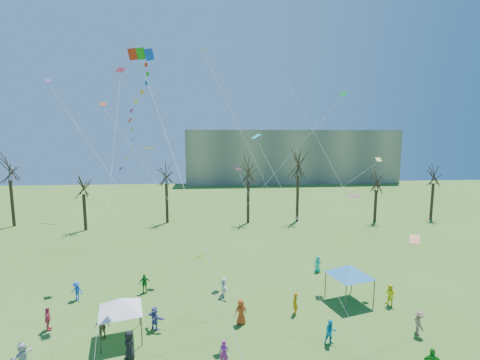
{
  "coord_description": "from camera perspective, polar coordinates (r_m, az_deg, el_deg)",
  "views": [
    {
      "loc": [
        -1.33,
        -14.41,
        13.64
      ],
      "look_at": [
        0.38,
        5.0,
        11.0
      ],
      "focal_mm": 25.0,
      "sensor_mm": 36.0,
      "label": 1
    }
  ],
  "objects": [
    {
      "name": "festival_crowd",
      "position": [
        24.13,
        -3.43,
        -24.28
      ],
      "size": [
        26.5,
        17.81,
        1.86
      ],
      "color": "red",
      "rests_on": "ground"
    },
    {
      "name": "canopy_tent_white",
      "position": [
        25.03,
        -19.77,
        -19.35
      ],
      "size": [
        3.72,
        3.72,
        2.88
      ],
      "color": "#3F3F44",
      "rests_on": "ground"
    },
    {
      "name": "distant_building",
      "position": [
        99.38,
        8.57,
        4.08
      ],
      "size": [
        60.0,
        14.0,
        15.0
      ],
      "primitive_type": "cube",
      "color": "gray",
      "rests_on": "ground"
    },
    {
      "name": "canopy_tent_blue",
      "position": [
        29.66,
        18.23,
        -14.42
      ],
      "size": [
        4.04,
        4.04,
        3.13
      ],
      "color": "#3F3F44",
      "rests_on": "ground"
    },
    {
      "name": "small_kites_aloft",
      "position": [
        26.33,
        -3.01,
        4.65
      ],
      "size": [
        30.11,
        19.13,
        33.86
      ],
      "color": "orange",
      "rests_on": "ground"
    },
    {
      "name": "bare_tree_row",
      "position": [
        51.17,
        -2.86,
        0.49
      ],
      "size": [
        71.0,
        8.5,
        11.36
      ],
      "color": "black",
      "rests_on": "ground"
    },
    {
      "name": "big_box_kite",
      "position": [
        22.48,
        -16.83,
        10.04
      ],
      "size": [
        4.14,
        6.0,
        20.12
      ],
      "color": "red",
      "rests_on": "ground"
    }
  ]
}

